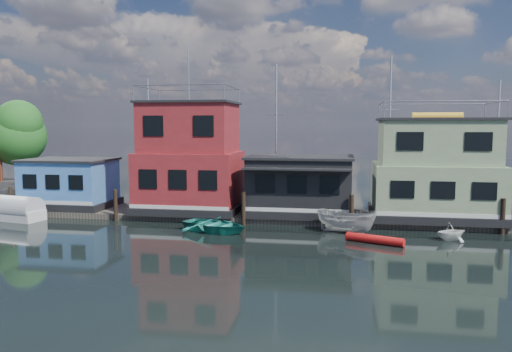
% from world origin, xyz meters
% --- Properties ---
extents(ground, '(160.00, 160.00, 0.00)m').
position_xyz_m(ground, '(0.00, 0.00, 0.00)').
color(ground, black).
rests_on(ground, ground).
extents(dock, '(48.00, 5.00, 0.40)m').
position_xyz_m(dock, '(0.00, 12.00, 0.20)').
color(dock, '#595147').
rests_on(dock, ground).
extents(houseboat_blue, '(6.40, 4.90, 3.66)m').
position_xyz_m(houseboat_blue, '(-18.00, 12.00, 2.21)').
color(houseboat_blue, black).
rests_on(houseboat_blue, dock).
extents(houseboat_red, '(7.40, 5.90, 11.86)m').
position_xyz_m(houseboat_red, '(-8.50, 12.00, 4.10)').
color(houseboat_red, black).
rests_on(houseboat_red, dock).
extents(houseboat_dark, '(7.40, 6.10, 4.06)m').
position_xyz_m(houseboat_dark, '(-0.50, 11.98, 2.42)').
color(houseboat_dark, black).
rests_on(houseboat_dark, dock).
extents(houseboat_green, '(8.40, 5.90, 7.03)m').
position_xyz_m(houseboat_green, '(8.50, 12.00, 3.55)').
color(houseboat_green, black).
rests_on(houseboat_green, dock).
extents(pilings, '(42.28, 0.28, 2.20)m').
position_xyz_m(pilings, '(-0.33, 9.20, 1.10)').
color(pilings, '#2D2116').
rests_on(pilings, ground).
extents(background_masts, '(36.40, 0.16, 12.00)m').
position_xyz_m(background_masts, '(4.76, 18.00, 5.55)').
color(background_masts, silver).
rests_on(background_masts, ground).
extents(motorboat, '(4.14, 2.80, 1.50)m').
position_xyz_m(motorboat, '(2.67, 7.95, 0.75)').
color(motorboat, silver).
rests_on(motorboat, ground).
extents(tarp_runabout, '(4.70, 2.65, 1.80)m').
position_xyz_m(tarp_runabout, '(-20.26, 8.37, 0.67)').
color(tarp_runabout, silver).
rests_on(tarp_runabout, ground).
extents(red_kayak, '(3.22, 1.71, 0.48)m').
position_xyz_m(red_kayak, '(4.23, 5.45, 0.24)').
color(red_kayak, red).
rests_on(red_kayak, ground).
extents(dinghy_teal, '(5.12, 4.39, 0.90)m').
position_xyz_m(dinghy_teal, '(-5.33, 6.87, 0.45)').
color(dinghy_teal, teal).
rests_on(dinghy_teal, ground).
extents(dinghy_white, '(2.52, 2.41, 1.03)m').
position_xyz_m(dinghy_white, '(8.60, 7.03, 0.52)').
color(dinghy_white, white).
rests_on(dinghy_white, ground).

